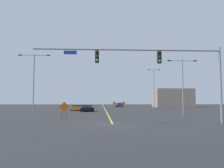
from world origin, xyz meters
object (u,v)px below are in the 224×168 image
(street_lamp_near_right, at_px, (154,86))
(construction_sign_right_shoulder, at_px, (115,104))
(traffic_signal_assembly, at_px, (156,63))
(street_lamp_far_left, at_px, (183,82))
(construction_sign_left_shoulder, at_px, (123,104))
(car_blue_far, at_px, (120,105))
(construction_sign_median_near, at_px, (64,108))
(street_lamp_near_left, at_px, (34,78))
(car_black_approaching, at_px, (87,108))
(car_orange_near, at_px, (77,107))

(street_lamp_near_right, relative_size, construction_sign_right_shoulder, 5.05)
(traffic_signal_assembly, xyz_separation_m, street_lamp_far_left, (6.24, 10.29, -0.76))
(construction_sign_left_shoulder, distance_m, car_blue_far, 8.32)
(construction_sign_median_near, bearing_deg, street_lamp_near_left, 128.88)
(traffic_signal_assembly, height_order, street_lamp_near_right, street_lamp_near_right)
(traffic_signal_assembly, relative_size, construction_sign_median_near, 8.88)
(construction_sign_left_shoulder, distance_m, car_black_approaching, 20.85)
(construction_sign_right_shoulder, bearing_deg, street_lamp_near_left, -116.83)
(street_lamp_near_right, relative_size, car_blue_far, 2.25)
(construction_sign_median_near, bearing_deg, traffic_signal_assembly, -35.51)
(street_lamp_near_right, distance_m, construction_sign_median_near, 29.46)
(street_lamp_far_left, relative_size, construction_sign_median_near, 4.05)
(street_lamp_near_left, height_order, construction_sign_left_shoulder, street_lamp_near_left)
(construction_sign_left_shoulder, relative_size, car_black_approaching, 0.42)
(car_black_approaching, bearing_deg, car_blue_far, 73.25)
(traffic_signal_assembly, distance_m, car_blue_far, 49.36)
(construction_sign_left_shoulder, bearing_deg, car_black_approaching, -114.24)
(car_orange_near, bearing_deg, street_lamp_near_left, -111.52)
(construction_sign_right_shoulder, distance_m, construction_sign_left_shoulder, 2.76)
(traffic_signal_assembly, relative_size, street_lamp_near_right, 1.81)
(street_lamp_near_right, bearing_deg, street_lamp_far_left, -92.90)
(street_lamp_near_left, relative_size, car_black_approaching, 2.12)
(construction_sign_median_near, distance_m, car_black_approaching, 15.53)
(street_lamp_far_left, bearing_deg, construction_sign_right_shoulder, 104.11)
(construction_sign_right_shoulder, bearing_deg, car_orange_near, -121.30)
(street_lamp_near_left, bearing_deg, construction_sign_median_near, -51.12)
(car_blue_far, bearing_deg, traffic_signal_assembly, -91.16)
(street_lamp_far_left, distance_m, street_lamp_near_left, 20.90)
(traffic_signal_assembly, bearing_deg, street_lamp_far_left, 58.78)
(street_lamp_near_left, bearing_deg, car_blue_far, 66.73)
(construction_sign_median_near, relative_size, car_black_approaching, 0.46)
(construction_sign_right_shoulder, xyz_separation_m, car_orange_near, (-8.35, -13.73, -0.54))
(street_lamp_far_left, height_order, street_lamp_near_left, street_lamp_near_left)
(street_lamp_near_left, distance_m, car_blue_far, 39.36)
(construction_sign_median_near, bearing_deg, street_lamp_far_left, 14.42)
(street_lamp_far_left, bearing_deg, traffic_signal_assembly, -121.22)
(street_lamp_far_left, xyz_separation_m, construction_sign_right_shoulder, (-7.36, 29.27, -3.42))
(traffic_signal_assembly, bearing_deg, car_blue_far, 88.84)
(street_lamp_far_left, bearing_deg, street_lamp_near_left, 171.98)
(construction_sign_right_shoulder, bearing_deg, traffic_signal_assembly, -88.38)
(car_black_approaching, bearing_deg, construction_sign_right_shoulder, 71.02)
(construction_sign_left_shoulder, bearing_deg, street_lamp_near_right, -59.78)
(traffic_signal_assembly, relative_size, construction_sign_left_shoulder, 9.51)
(traffic_signal_assembly, bearing_deg, car_black_approaching, 108.33)
(car_orange_near, bearing_deg, construction_sign_median_near, -88.46)
(street_lamp_far_left, distance_m, construction_sign_right_shoulder, 30.37)
(street_lamp_near_left, height_order, car_blue_far, street_lamp_near_left)
(construction_sign_left_shoulder, height_order, car_black_approaching, construction_sign_left_shoulder)
(construction_sign_right_shoulder, distance_m, car_black_approaching, 18.77)
(traffic_signal_assembly, height_order, street_lamp_near_left, street_lamp_near_left)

